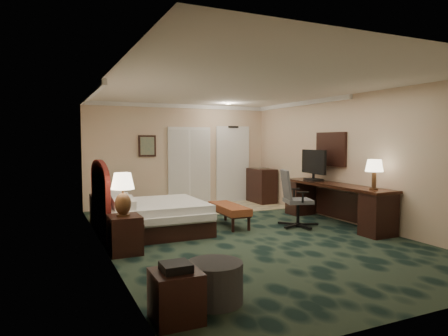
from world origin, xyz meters
name	(u,v)px	position (x,y,z in m)	size (l,w,h in m)	color
floor	(245,235)	(0.00, 0.00, 0.00)	(5.00, 7.50, 0.00)	black
ceiling	(245,87)	(0.00, 0.00, 2.70)	(5.00, 7.50, 0.00)	silver
wall_back	(180,155)	(0.00, 3.75, 1.35)	(5.00, 0.00, 2.70)	beige
wall_front	(424,181)	(0.00, -3.75, 1.35)	(5.00, 0.00, 2.70)	beige
wall_left	(104,166)	(-2.50, 0.00, 1.35)	(0.00, 7.50, 2.70)	beige
wall_right	(351,159)	(2.50, 0.00, 1.35)	(0.00, 7.50, 2.70)	beige
crown_molding	(245,90)	(0.00, 0.00, 2.65)	(5.00, 7.50, 0.10)	white
tile_patch	(224,207)	(0.90, 2.90, 0.01)	(3.20, 1.70, 0.01)	tan
headboard	(100,198)	(-2.44, 1.00, 0.70)	(0.12, 2.00, 1.40)	#4C1714
entry_door	(233,165)	(1.55, 3.72, 1.05)	(1.02, 0.06, 2.18)	white
closet_doors	(190,166)	(0.25, 3.71, 1.05)	(1.20, 0.06, 2.10)	silver
wall_art	(147,146)	(-0.90, 3.71, 1.60)	(0.45, 0.06, 0.55)	#506C62
wall_mirror	(331,149)	(2.46, 0.60, 1.55)	(0.05, 0.95, 0.75)	white
bed	(154,217)	(-1.48, 0.87, 0.29)	(1.84, 1.71, 0.58)	white
nightstand_near	(125,234)	(-2.24, -0.29, 0.29)	(0.47, 0.54, 0.59)	black
nightstand_far	(103,209)	(-2.24, 2.14, 0.31)	(0.49, 0.56, 0.61)	black
lamp_near	(123,194)	(-2.27, -0.31, 0.92)	(0.35, 0.35, 0.66)	black
lamp_far	(102,181)	(-2.25, 2.15, 0.90)	(0.31, 0.31, 0.59)	black
bed_bench	(229,215)	(0.07, 0.82, 0.22)	(0.44, 1.27, 0.43)	maroon
ottoman	(215,282)	(-1.73, -2.59, 0.22)	(0.62, 0.62, 0.44)	#29292B
side_table	(176,296)	(-2.24, -2.85, 0.25)	(0.46, 0.46, 0.50)	black
desk	(334,204)	(2.17, 0.11, 0.42)	(0.63, 2.91, 0.84)	black
tv	(314,165)	(2.17, 0.82, 1.19)	(0.08, 0.89, 0.70)	black
desk_lamp	(374,174)	(2.18, -0.95, 1.12)	(0.32, 0.32, 0.57)	black
desk_chair	(298,198)	(1.30, 0.16, 0.58)	(0.67, 0.63, 1.16)	#505051
minibar	(262,186)	(2.20, 3.20, 0.48)	(0.50, 0.90, 0.95)	black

